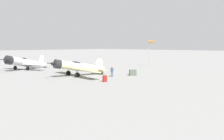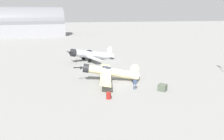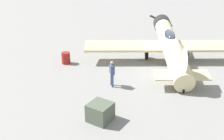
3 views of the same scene
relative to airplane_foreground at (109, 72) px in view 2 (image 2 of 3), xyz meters
name	(u,v)px [view 2 (image 2 of 3)]	position (x,y,z in m)	size (l,w,h in m)	color
ground_plane	(112,81)	(-0.09, -0.49, -1.45)	(400.00, 400.00, 0.00)	gray
airplane_foreground	(109,72)	(0.00, 0.00, 0.00)	(12.72, 10.60, 2.89)	beige
airplane_mid_apron	(92,55)	(15.99, 0.96, -0.11)	(10.06, 11.17, 3.60)	#B7BABF
ground_crew_mechanic	(135,83)	(-4.87, -2.86, -0.43)	(0.27, 0.66, 1.69)	#384766
equipment_crate	(162,87)	(-6.15, -6.56, -0.98)	(1.56, 1.56, 0.95)	#4C5647
fuel_drum	(109,96)	(-7.60, 1.50, -1.02)	(0.67, 0.67, 0.87)	maroon
distant_hangar	(17,26)	(73.70, 27.64, 3.25)	(20.04, 42.26, 14.78)	#939399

